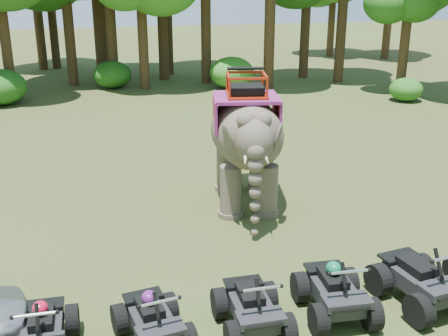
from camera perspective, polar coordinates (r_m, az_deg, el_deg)
The scene contains 18 objects.
ground at distance 12.92m, azimuth 1.25°, elevation -9.72°, with size 110.00×110.00×0.00m, color #47381E.
elephant at distance 15.51m, azimuth 2.26°, elevation 2.94°, with size 1.97×4.47×3.76m, color #4E4539, non-canonical shape.
atv_0 at distance 10.40m, azimuth -18.09°, elevation -14.96°, with size 1.18×1.62×1.20m, color black, non-canonical shape.
atv_1 at distance 10.27m, azimuth -7.33°, elevation -14.50°, with size 1.18×1.62×1.20m, color black, non-canonical shape.
atv_2 at distance 10.52m, azimuth 2.87°, elevation -13.31°, with size 1.22×1.67×1.24m, color black, non-canonical shape.
atv_3 at distance 11.12m, azimuth 11.26°, elevation -11.56°, with size 1.27×1.74×1.29m, color black, non-canonical shape.
atv_4 at distance 11.88m, azimuth 19.46°, elevation -9.98°, with size 1.36×1.87×1.38m, color black, non-canonical shape.
tree_0 at distance 31.20m, azimuth -8.35°, elevation 15.15°, with size 5.57×5.57×7.96m, color #195114, non-canonical shape.
tree_1 at distance 32.70m, azimuth -1.88°, elevation 16.45°, with size 6.30×6.30×9.00m, color #195114, non-canonical shape.
tree_2 at distance 31.28m, azimuth 4.73°, elevation 16.62°, with size 6.58×6.58×9.40m, color #195114, non-canonical shape.
tree_3 at distance 33.60m, azimuth 12.02°, elevation 16.19°, with size 6.34×6.34×9.05m, color #195114, non-canonical shape.
tree_4 at distance 31.24m, azimuth 18.02°, elevation 13.32°, with size 4.73×4.73×6.76m, color #195114, non-canonical shape.
tree_31 at distance 30.45m, azimuth -21.51°, elevation 13.42°, with size 5.19×5.19×7.42m, color #195114, non-canonical shape.
tree_32 at distance 33.04m, azimuth -15.71°, elevation 15.85°, with size 6.34×6.34×9.06m, color #195114, non-canonical shape.
tree_33 at distance 34.74m, azimuth 8.37°, elevation 16.33°, with size 6.19×6.19×8.85m, color #195114, non-canonical shape.
tree_36 at distance 39.33m, azimuth -17.19°, elevation 15.66°, with size 5.81×5.81×8.30m, color #195114, non-canonical shape.
tree_39 at distance 43.82m, azimuth 10.96°, elevation 15.86°, with size 5.14×5.14×7.35m, color #195114, non-canonical shape.
tree_41 at distance 35.35m, azimuth -12.15°, elevation 15.34°, with size 5.48×5.48×7.83m, color #195114, non-canonical shape.
Camera 1 is at (-2.88, -10.88, 6.35)m, focal length 45.00 mm.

